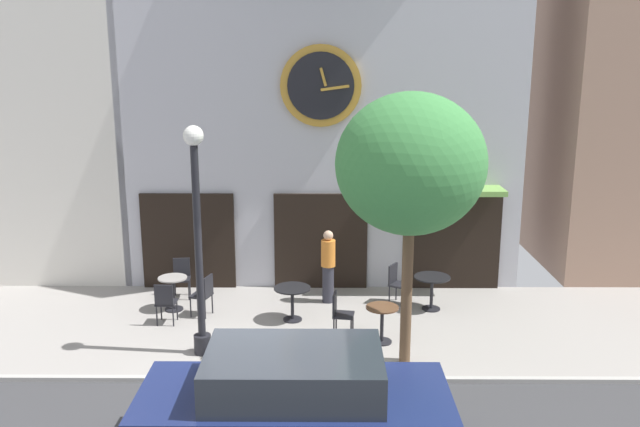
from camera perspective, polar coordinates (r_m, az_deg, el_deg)
ground_plane at (r=11.61m, az=-4.05°, el=-14.84°), size 24.29×10.15×0.13m
clock_building at (r=16.63m, az=0.11°, el=12.53°), size 9.44×4.12×10.06m
street_lamp at (r=12.25m, az=-10.38°, el=-2.41°), size 0.36×0.36×4.27m
street_tree at (r=11.49m, az=7.76°, el=4.13°), size 2.59×2.33×4.88m
cafe_table_rightmost at (r=14.98m, az=-12.45°, el=-6.25°), size 0.63×0.63×0.75m
cafe_table_leftmost at (r=14.08m, az=-2.38°, el=-7.06°), size 0.77×0.77×0.73m
cafe_table_center_right at (r=13.10m, az=5.32°, el=-8.92°), size 0.64×0.64×0.74m
cafe_table_center_left at (r=14.84m, az=9.54°, el=-6.04°), size 0.79×0.79×0.76m
cafe_chair_mid_row at (r=14.22m, az=-13.08°, el=-7.25°), size 0.41×0.41×0.90m
cafe_chair_facing_wall at (r=13.32m, az=1.68°, el=-8.32°), size 0.46×0.46×0.90m
cafe_chair_facing_street at (r=15.73m, az=-11.75°, el=-5.14°), size 0.45×0.45×0.90m
cafe_chair_curbside at (r=15.11m, az=6.56°, el=-5.72°), size 0.55×0.55×0.90m
cafe_chair_near_lamp at (r=14.52m, az=-9.84°, el=-6.65°), size 0.50×0.50×0.90m
pedestrian_orange at (r=14.97m, az=0.70°, el=-4.46°), size 0.41×0.41×1.67m
parked_car_navy at (r=9.58m, az=-2.21°, el=-16.02°), size 4.30×2.02×1.55m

